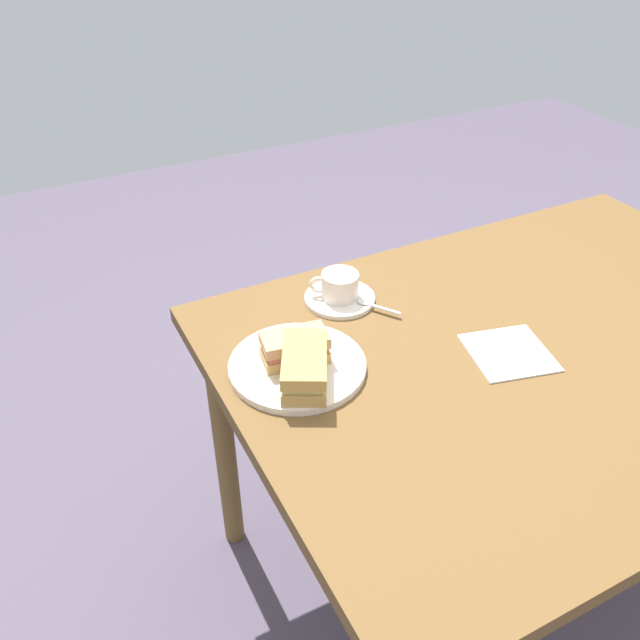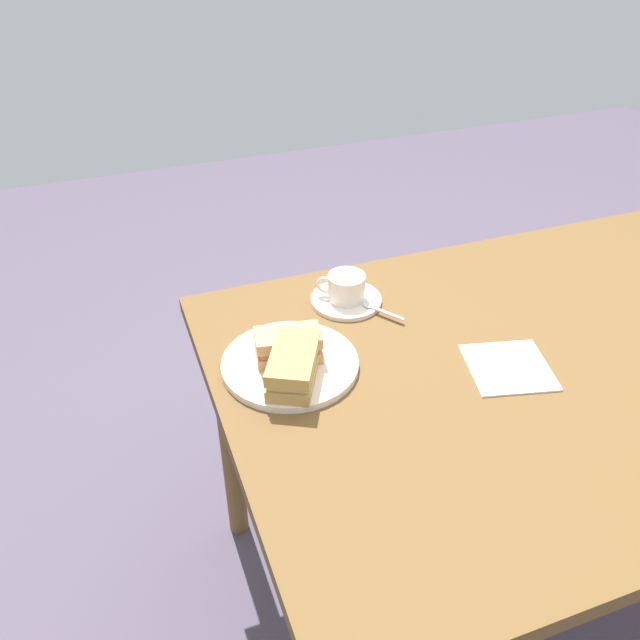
{
  "view_description": "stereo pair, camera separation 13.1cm",
  "coord_description": "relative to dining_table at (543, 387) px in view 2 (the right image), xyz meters",
  "views": [
    {
      "loc": [
        -0.87,
        -0.73,
        1.52
      ],
      "look_at": [
        -0.39,
        0.23,
        0.76
      ],
      "focal_mm": 37.08,
      "sensor_mm": 36.0,
      "label": 1
    },
    {
      "loc": [
        -0.75,
        -0.78,
        1.52
      ],
      "look_at": [
        -0.39,
        0.23,
        0.76
      ],
      "focal_mm": 37.08,
      "sensor_mm": 36.0,
      "label": 2
    }
  ],
  "objects": [
    {
      "name": "ground_plane",
      "position": [
        0.0,
        0.0,
        -0.66
      ],
      "size": [
        6.0,
        6.0,
        0.0
      ],
      "primitive_type": "plane",
      "color": "#514859"
    },
    {
      "name": "dining_table",
      "position": [
        0.0,
        0.0,
        0.0
      ],
      "size": [
        1.26,
        0.9,
        0.73
      ],
      "color": "brown",
      "rests_on": "ground_plane"
    },
    {
      "name": "sandwich_plate",
      "position": [
        -0.48,
        0.14,
        0.08
      ],
      "size": [
        0.26,
        0.26,
        0.01
      ],
      "primitive_type": "cylinder",
      "color": "silver",
      "rests_on": "dining_table"
    },
    {
      "name": "sandwich_front",
      "position": [
        -0.48,
        0.16,
        0.12
      ],
      "size": [
        0.13,
        0.08,
        0.06
      ],
      "color": "tan",
      "rests_on": "sandwich_plate"
    },
    {
      "name": "sandwich_back",
      "position": [
        -0.48,
        0.1,
        0.12
      ],
      "size": [
        0.14,
        0.17,
        0.06
      ],
      "color": "tan",
      "rests_on": "sandwich_plate"
    },
    {
      "name": "coffee_saucer",
      "position": [
        -0.3,
        0.31,
        0.08
      ],
      "size": [
        0.15,
        0.15,
        0.01
      ],
      "primitive_type": "cylinder",
      "color": "silver",
      "rests_on": "dining_table"
    },
    {
      "name": "coffee_cup",
      "position": [
        -0.3,
        0.31,
        0.11
      ],
      "size": [
        0.1,
        0.08,
        0.06
      ],
      "color": "silver",
      "rests_on": "coffee_saucer"
    },
    {
      "name": "spoon",
      "position": [
        -0.25,
        0.25,
        0.09
      ],
      "size": [
        0.07,
        0.09,
        0.01
      ],
      "color": "silver",
      "rests_on": "coffee_saucer"
    },
    {
      "name": "napkin",
      "position": [
        -0.09,
        0.0,
        0.08
      ],
      "size": [
        0.18,
        0.18,
        0.0
      ],
      "primitive_type": "cube",
      "rotation": [
        0.0,
        0.0,
        -0.23
      ],
      "color": "white",
      "rests_on": "dining_table"
    }
  ]
}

